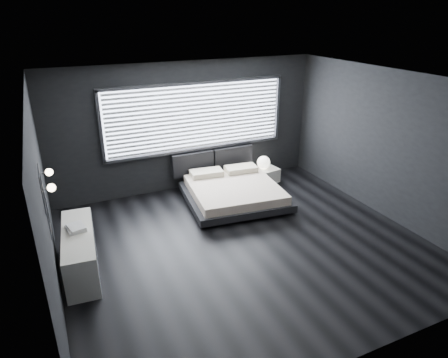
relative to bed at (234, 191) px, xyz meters
name	(u,v)px	position (x,y,z in m)	size (l,w,h in m)	color
room	(246,169)	(-0.55, -1.56, 1.16)	(6.04, 6.00, 2.80)	black
window	(197,117)	(-0.35, 1.13, 1.37)	(4.14, 0.09, 1.52)	white
headboard	(213,160)	(0.00, 1.08, 0.33)	(1.96, 0.16, 0.52)	black
sconce_near	(51,188)	(-3.44, -1.51, 1.36)	(0.18, 0.11, 0.11)	silver
sconce_far	(49,172)	(-3.44, -0.91, 1.36)	(0.18, 0.11, 0.11)	silver
wall_art_upper	(42,189)	(-3.53, -2.11, 1.61)	(0.01, 0.48, 0.48)	#47474C
wall_art_lower	(48,215)	(-3.53, -1.86, 1.14)	(0.01, 0.48, 0.48)	#47474C
bed	(234,191)	(0.00, 0.00, 0.00)	(2.18, 2.10, 0.51)	black
nightstand	(265,175)	(1.16, 0.67, -0.08)	(0.55, 0.46, 0.32)	white
orb_lamp	(264,162)	(1.12, 0.70, 0.24)	(0.30, 0.30, 0.30)	white
dresser	(80,251)	(-3.20, -1.16, 0.09)	(0.60, 1.69, 0.66)	white
book_stack	(76,228)	(-3.21, -1.05, 0.46)	(0.31, 0.38, 0.07)	silver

